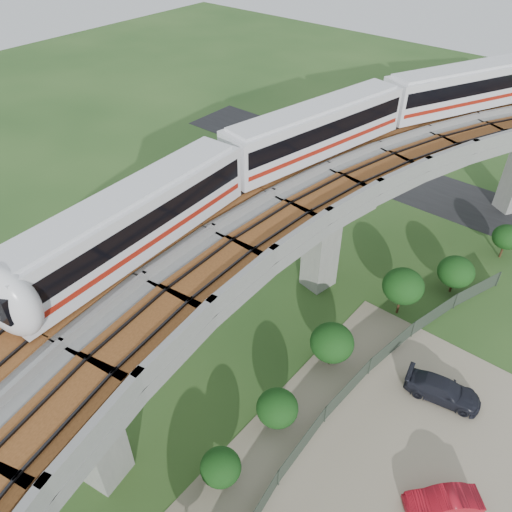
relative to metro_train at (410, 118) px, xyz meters
The scene contains 14 objects.
ground 21.72m from the metro_train, 99.70° to the right, with size 160.00×160.00×0.00m, color #264C1E.
dirt_lot 25.64m from the metro_train, 60.78° to the right, with size 18.00×26.00×0.04m, color gray.
asphalt_road 17.69m from the metro_train, 103.71° to the left, with size 60.00×8.00×0.03m, color #232326.
viaduct 17.96m from the metro_train, 87.32° to the right, with size 19.58×73.98×11.40m.
metro_train is the anchor object (origin of this frame).
fence 22.14m from the metro_train, 69.10° to the right, with size 3.87×38.73×1.50m.
tree_0 14.23m from the metro_train, 34.92° to the left, with size 2.40×2.40×3.16m.
tree_1 12.29m from the metro_train, 11.25° to the right, with size 2.82×2.82×3.23m.
tree_2 12.30m from the metro_train, 54.20° to the right, with size 3.03×3.03×3.97m.
tree_3 17.34m from the metro_train, 76.76° to the right, with size 2.92×2.92×3.36m.
tree_4 22.61m from the metro_train, 80.27° to the right, with size 2.50×2.50×2.87m.
tree_5 26.88m from the metro_train, 82.36° to the right, with size 2.22×2.22×2.71m.
car_red 25.18m from the metro_train, 54.13° to the right, with size 1.39×3.98×1.31m, color maroon.
car_dark 19.18m from the metro_train, 48.18° to the right, with size 1.91×4.69×1.36m, color black.
Camera 1 is at (16.53, -16.28, 26.84)m, focal length 35.00 mm.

